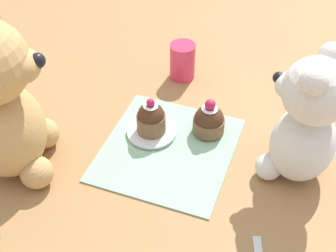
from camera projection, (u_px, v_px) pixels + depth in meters
ground_plane at (168, 150)px, 0.80m from camera, size 4.00×4.00×0.00m
knitted_placemat at (168, 149)px, 0.80m from camera, size 0.23×0.22×0.01m
teddy_bear_cream at (306, 122)px, 0.70m from camera, size 0.13×0.13×0.23m
teddy_bear_tan at (1, 103)px, 0.69m from camera, size 0.17×0.17×0.28m
cupcake_near_cream_bear at (209, 121)px, 0.82m from camera, size 0.06×0.06×0.07m
saucer_plate at (151, 131)px, 0.83m from camera, size 0.09×0.09×0.01m
cupcake_near_tan_bear at (151, 119)px, 0.81m from camera, size 0.05×0.05×0.07m
juice_glass at (182, 61)px, 0.94m from camera, size 0.05×0.05×0.07m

